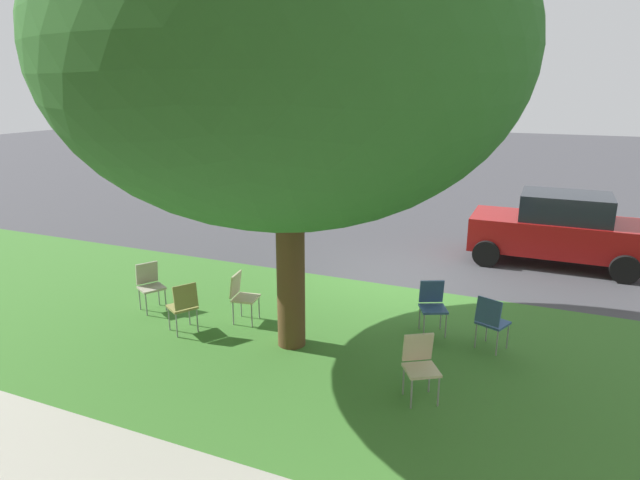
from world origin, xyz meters
TOP-DOWN VIEW (x-y plane):
  - ground at (0.00, 0.00)m, footprint 80.00×80.00m
  - grass_verge at (0.00, 3.20)m, footprint 48.00×6.00m
  - street_tree at (0.72, 3.39)m, footprint 6.63×6.63m
  - chair_0 at (3.72, 3.14)m, footprint 0.57×0.57m
  - chair_1 at (-1.24, 2.06)m, footprint 0.55×0.56m
  - chair_2 at (1.89, 2.94)m, footprint 0.48×0.48m
  - chair_3 at (2.54, 3.72)m, footprint 0.57×0.57m
  - chair_4 at (-2.21, 2.36)m, footprint 0.54×0.55m
  - chair_5 at (-1.51, 4.12)m, footprint 0.57×0.58m
  - parked_car at (-3.09, -2.71)m, footprint 3.70×1.92m

SIDE VIEW (x-z plane):
  - ground at x=0.00m, z-range 0.00..0.00m
  - grass_verge at x=0.00m, z-range 0.00..0.01m
  - chair_0 at x=3.72m, z-range 0.08..0.96m
  - chair_1 at x=-1.24m, z-range 0.08..0.96m
  - chair_2 at x=1.89m, z-range 0.08..0.96m
  - chair_3 at x=2.54m, z-range 0.08..0.96m
  - chair_4 at x=-2.21m, z-range 0.08..0.96m
  - chair_5 at x=-1.51m, z-range 0.08..0.96m
  - parked_car at x=-3.09m, z-range 0.01..1.66m
  - street_tree at x=0.72m, z-range 0.99..7.89m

